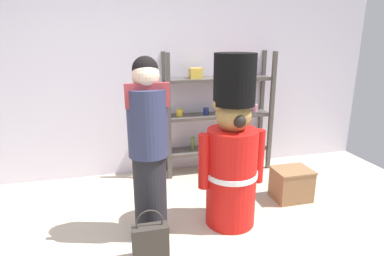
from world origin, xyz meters
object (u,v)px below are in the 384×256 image
(merchandise_shelf, at_px, (219,111))
(display_crate, at_px, (291,184))
(teddy_bear_guard, at_px, (232,152))
(person_shopper, at_px, (149,148))
(shopping_bag, at_px, (150,242))

(merchandise_shelf, relative_size, display_crate, 3.87)
(teddy_bear_guard, relative_size, display_crate, 3.97)
(person_shopper, distance_m, shopping_bag, 0.77)
(merchandise_shelf, relative_size, shopping_bag, 3.54)
(shopping_bag, xyz_separation_m, display_crate, (1.67, 0.63, 0.02))
(merchandise_shelf, distance_m, display_crate, 1.32)
(merchandise_shelf, xyz_separation_m, teddy_bear_guard, (-0.31, -1.30, -0.09))
(merchandise_shelf, distance_m, person_shopper, 1.71)
(person_shopper, xyz_separation_m, display_crate, (1.62, 0.29, -0.67))
(merchandise_shelf, distance_m, teddy_bear_guard, 1.34)
(display_crate, bearing_deg, person_shopper, -169.99)
(merchandise_shelf, distance_m, shopping_bag, 2.12)
(merchandise_shelf, relative_size, person_shopper, 0.98)
(teddy_bear_guard, xyz_separation_m, display_crate, (0.84, 0.27, -0.55))
(teddy_bear_guard, height_order, shopping_bag, teddy_bear_guard)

